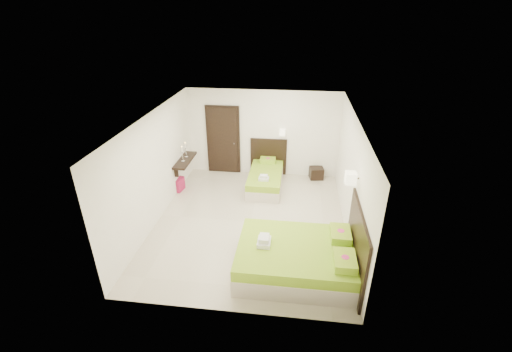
# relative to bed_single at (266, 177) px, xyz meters

# --- Properties ---
(floor) EXTENTS (5.50, 5.50, 0.00)m
(floor) POSITION_rel_bed_single_xyz_m (-0.19, -1.91, -0.28)
(floor) COLOR beige
(floor) RESTS_ON ground
(bed_single) EXTENTS (1.10, 1.84, 1.52)m
(bed_single) POSITION_rel_bed_single_xyz_m (0.00, 0.00, 0.00)
(bed_single) COLOR beige
(bed_single) RESTS_ON ground
(bed_double) EXTENTS (2.27, 1.93, 1.87)m
(bed_double) POSITION_rel_bed_single_xyz_m (1.01, -3.50, 0.06)
(bed_double) COLOR beige
(bed_double) RESTS_ON ground
(nightstand) EXTENTS (0.45, 0.41, 0.35)m
(nightstand) POSITION_rel_bed_single_xyz_m (1.47, 0.66, -0.10)
(nightstand) COLOR black
(nightstand) RESTS_ON ground
(ottoman) EXTENTS (0.42, 0.42, 0.37)m
(ottoman) POSITION_rel_bed_single_xyz_m (-2.50, -0.56, -0.09)
(ottoman) COLOR #9A1440
(ottoman) RESTS_ON ground
(door) EXTENTS (1.02, 0.15, 2.14)m
(door) POSITION_rel_bed_single_xyz_m (-1.39, 0.79, 0.77)
(door) COLOR black
(door) RESTS_ON ground
(console_shelf) EXTENTS (0.35, 1.20, 0.78)m
(console_shelf) POSITION_rel_bed_single_xyz_m (-2.27, -0.31, 0.54)
(console_shelf) COLOR black
(console_shelf) RESTS_ON ground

